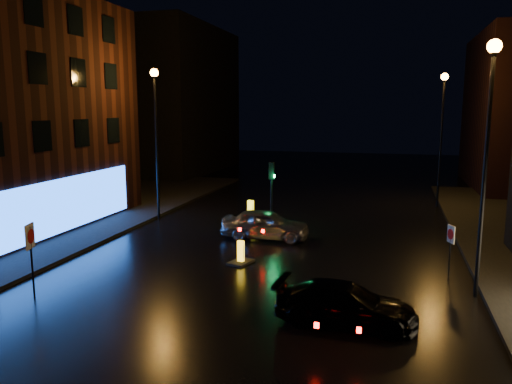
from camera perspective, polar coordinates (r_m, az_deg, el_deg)
ground at (r=13.85m, az=-7.46°, el=-17.38°), size 120.00×120.00×0.00m
building_far_left at (r=50.84m, az=-9.09°, el=10.30°), size 8.00×16.00×14.00m
street_lamp_lfar at (r=28.35m, az=-11.38°, el=7.99°), size 0.44×0.44×8.37m
street_lamp_rnear at (r=17.61m, az=24.99°, el=6.42°), size 0.44×0.44×8.37m
street_lamp_rfar at (r=33.48m, az=20.50°, el=7.79°), size 0.44×0.44×8.37m
traffic_signal at (r=26.70m, az=1.77°, el=-2.87°), size 1.40×2.40×3.45m
silver_hatchback at (r=24.13m, az=1.08°, el=-3.70°), size 4.29×1.88×1.44m
dark_sedan at (r=15.16m, az=10.19°, el=-12.49°), size 4.23×1.87×1.21m
bollard_near at (r=20.52m, az=-1.75°, el=-7.58°), size 1.00×1.24×0.94m
bollard_far at (r=27.97m, az=-0.62°, el=-2.81°), size 1.33×1.57×1.17m
road_sign_left at (r=18.11m, az=-24.37°, el=-5.29°), size 0.23×0.60×2.51m
road_sign_right at (r=19.80m, az=21.37°, el=-4.99°), size 0.23×0.46×2.01m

